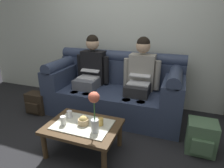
{
  "coord_description": "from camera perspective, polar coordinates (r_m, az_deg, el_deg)",
  "views": [
    {
      "loc": [
        0.95,
        -1.53,
        1.51
      ],
      "look_at": [
        0.07,
        0.87,
        0.59
      ],
      "focal_mm": 30.79,
      "sensor_mm": 36.0,
      "label": 1
    }
  ],
  "objects": [
    {
      "name": "coffee_table",
      "position": [
        2.24,
        -8.59,
        -12.92
      ],
      "size": [
        0.81,
        0.59,
        0.36
      ],
      "color": "#47331E",
      "rests_on": "ground_plane"
    },
    {
      "name": "snack_bowl",
      "position": [
        2.18,
        -8.5,
        -10.75
      ],
      "size": [
        0.12,
        0.12,
        0.1
      ],
      "color": "tan",
      "rests_on": "coffee_table"
    },
    {
      "name": "couch",
      "position": [
        3.08,
        0.74,
        -1.86
      ],
      "size": [
        2.08,
        0.88,
        0.96
      ],
      "color": "#2D3851",
      "rests_on": "ground_plane"
    },
    {
      "name": "backpack_right",
      "position": [
        2.51,
        24.97,
        -14.13
      ],
      "size": [
        0.32,
        0.31,
        0.38
      ],
      "color": "#4C6B4C",
      "rests_on": "ground_plane"
    },
    {
      "name": "flower_vase",
      "position": [
        1.93,
        -5.27,
        -7.34
      ],
      "size": [
        0.11,
        0.11,
        0.45
      ],
      "color": "silver",
      "rests_on": "coffee_table"
    },
    {
      "name": "cup_near_right",
      "position": [
        2.15,
        -3.5,
        -11.1
      ],
      "size": [
        0.07,
        0.07,
        0.08
      ],
      "primitive_type": "cylinder",
      "color": "gold",
      "rests_on": "coffee_table"
    },
    {
      "name": "ground_plane",
      "position": [
        2.35,
        -9.47,
        -20.55
      ],
      "size": [
        14.0,
        14.0,
        0.0
      ],
      "primitive_type": "plane",
      "color": "black"
    },
    {
      "name": "person_right",
      "position": [
        2.88,
        8.41,
        2.38
      ],
      "size": [
        0.56,
        0.67,
        1.22
      ],
      "color": "#232326",
      "rests_on": "ground_plane"
    },
    {
      "name": "person_left",
      "position": [
        3.13,
        -6.29,
        3.93
      ],
      "size": [
        0.56,
        0.67,
        1.22
      ],
      "color": "#595B66",
      "rests_on": "ground_plane"
    },
    {
      "name": "cup_near_left",
      "position": [
        2.22,
        -14.29,
        -10.45
      ],
      "size": [
        0.06,
        0.06,
        0.1
      ],
      "primitive_type": "cylinder",
      "color": "white",
      "rests_on": "coffee_table"
    },
    {
      "name": "cup_far_center",
      "position": [
        2.36,
        -12.52,
        -8.7
      ],
      "size": [
        0.06,
        0.06,
        0.08
      ],
      "primitive_type": "cylinder",
      "color": "silver",
      "rests_on": "coffee_table"
    },
    {
      "name": "backpack_left",
      "position": [
        3.36,
        -21.32,
        -5.27
      ],
      "size": [
        0.33,
        0.26,
        0.33
      ],
      "color": "#2D2319",
      "rests_on": "ground_plane"
    },
    {
      "name": "back_wall_patterned",
      "position": [
        3.36,
        4.02,
        18.76
      ],
      "size": [
        6.0,
        0.12,
        2.9
      ],
      "primitive_type": "cube",
      "color": "silver",
      "rests_on": "ground_plane"
    }
  ]
}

